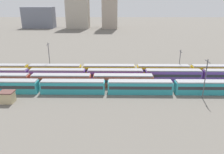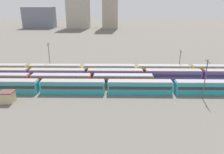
% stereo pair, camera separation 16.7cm
% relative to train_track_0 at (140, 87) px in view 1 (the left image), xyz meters
% --- Properties ---
extents(ground_plane, '(600.00, 600.00, 0.00)m').
position_rel_train_track_0_xyz_m(ground_plane, '(-34.65, 7.80, -1.90)').
color(ground_plane, '#666059').
extents(train_track_0, '(93.60, 3.06, 3.75)m').
position_rel_train_track_0_xyz_m(train_track_0, '(0.00, 0.00, 0.00)').
color(train_track_0, teal).
rests_on(train_track_0, ground_plane).
extents(train_track_1, '(55.80, 3.06, 3.75)m').
position_rel_train_track_0_xyz_m(train_track_1, '(-23.41, 5.20, -0.00)').
color(train_track_1, '#BC4C38').
rests_on(train_track_1, ground_plane).
extents(train_track_2, '(112.50, 3.06, 3.75)m').
position_rel_train_track_0_xyz_m(train_track_2, '(2.49, 10.40, 0.00)').
color(train_track_2, '#6B429E').
rests_on(train_track_2, ground_plane).
extents(train_track_3, '(112.50, 3.06, 3.75)m').
position_rel_train_track_0_xyz_m(train_track_3, '(0.37, 15.60, 0.00)').
color(train_track_3, yellow).
rests_on(train_track_3, ground_plane).
extents(catenary_pole_0, '(0.24, 3.20, 10.80)m').
position_rel_train_track_0_xyz_m(catenary_pole_0, '(16.54, -3.22, 4.05)').
color(catenary_pole_0, '#4C4C51').
rests_on(catenary_pole_0, ground_plane).
extents(catenary_pole_1, '(0.24, 3.20, 10.96)m').
position_rel_train_track_0_xyz_m(catenary_pole_1, '(-30.53, 18.30, 4.14)').
color(catenary_pole_1, '#4C4C51').
rests_on(catenary_pole_1, ground_plane).
extents(catenary_pole_3, '(0.24, 3.20, 8.52)m').
position_rel_train_track_0_xyz_m(catenary_pole_3, '(16.09, 18.37, 2.88)').
color(catenary_pole_3, '#4C4C51').
rests_on(catenary_pole_3, ground_plane).
extents(signal_hut, '(3.60, 3.00, 3.04)m').
position_rel_train_track_0_xyz_m(signal_hut, '(-34.52, -6.49, -0.35)').
color(signal_hut, '#C6B284').
rests_on(signal_hut, ground_plane).
extents(distant_building_0, '(29.23, 13.41, 19.39)m').
position_rel_train_track_0_xyz_m(distant_building_0, '(-80.03, 157.09, 7.79)').
color(distant_building_0, slate).
rests_on(distant_building_0, ground_plane).
extents(distant_building_1, '(21.12, 14.22, 48.52)m').
position_rel_train_track_0_xyz_m(distant_building_1, '(-42.34, 157.09, 22.36)').
color(distant_building_1, '#B2A899').
rests_on(distant_building_1, ground_plane).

